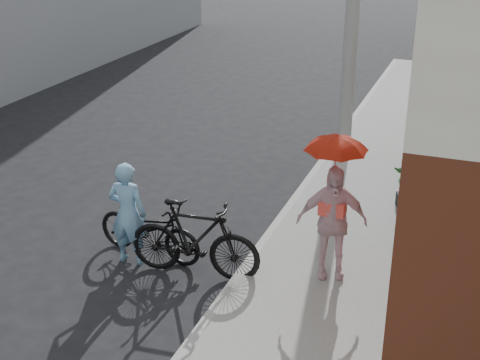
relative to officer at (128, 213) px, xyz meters
The scene contains 10 objects.
ground 1.07m from the officer, 15.44° to the right, with size 80.00×80.00×0.00m, color black.
sidewalk 3.42m from the officer, 32.60° to the left, with size 2.20×24.00×0.12m, color gray.
curb 2.55m from the officer, 47.39° to the left, with size 0.12×24.00×0.12m, color #9E9E99.
officer is the anchor object (origin of this frame).
bike_left 0.44m from the officer, 52.64° to the left, with size 0.60×1.72×0.91m, color black.
bike_right 1.05m from the officer, ahead, with size 0.53×1.86×1.12m, color black.
kimono_woman 2.85m from the officer, ahead, with size 0.93×0.39×1.59m, color beige.
parasol 3.12m from the officer, ahead, with size 0.78×0.78×0.69m, color red.
planter 4.66m from the officer, 39.78° to the left, with size 0.41×0.41×0.22m, color black.
potted_plant 4.63m from the officer, 39.78° to the left, with size 0.60×0.52×0.67m, color #276327.
Camera 1 is at (3.76, -7.12, 4.90)m, focal length 50.00 mm.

